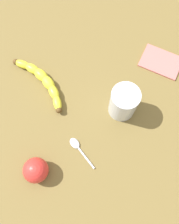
% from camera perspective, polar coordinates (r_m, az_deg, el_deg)
% --- Properties ---
extents(wooden_tabletop, '(1.20, 1.20, 0.03)m').
position_cam_1_polar(wooden_tabletop, '(0.78, 0.41, 1.64)').
color(wooden_tabletop, brown).
rests_on(wooden_tabletop, ground).
extents(banana, '(0.18, 0.18, 0.03)m').
position_cam_1_polar(banana, '(0.80, -11.02, 7.28)').
color(banana, yellow).
rests_on(banana, wooden_tabletop).
extents(smoothie_glass, '(0.08, 0.08, 0.11)m').
position_cam_1_polar(smoothie_glass, '(0.72, 7.98, 2.12)').
color(smoothie_glass, silver).
rests_on(smoothie_glass, wooden_tabletop).
extents(apple_fruit, '(0.07, 0.07, 0.07)m').
position_cam_1_polar(apple_fruit, '(0.70, -12.56, -13.25)').
color(apple_fruit, red).
rests_on(apple_fruit, wooden_tabletop).
extents(teaspoon, '(0.08, 0.09, 0.01)m').
position_cam_1_polar(teaspoon, '(0.73, -3.20, -7.78)').
color(teaspoon, silver).
rests_on(teaspoon, wooden_tabletop).
extents(folded_napkin, '(0.16, 0.14, 0.01)m').
position_cam_1_polar(folded_napkin, '(0.86, 16.48, 11.29)').
color(folded_napkin, '#BC6660').
rests_on(folded_napkin, wooden_tabletop).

